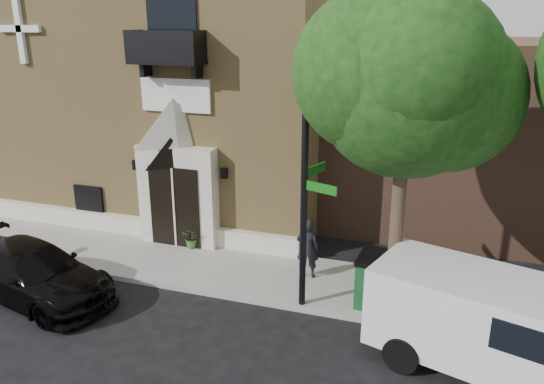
% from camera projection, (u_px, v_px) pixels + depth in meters
% --- Properties ---
extents(ground, '(120.00, 120.00, 0.00)m').
position_uv_depth(ground, '(167.00, 289.00, 14.62)').
color(ground, black).
rests_on(ground, ground).
extents(sidewalk, '(42.00, 3.00, 0.15)m').
position_uv_depth(sidewalk, '(222.00, 269.00, 15.65)').
color(sidewalk, gray).
rests_on(sidewalk, ground).
extents(church, '(12.20, 11.01, 9.30)m').
position_uv_depth(church, '(192.00, 83.00, 21.23)').
color(church, tan).
rests_on(church, ground).
extents(street_tree_left, '(4.97, 4.38, 7.77)m').
position_uv_depth(street_tree_left, '(409.00, 80.00, 11.28)').
color(street_tree_left, '#38281C').
rests_on(street_tree_left, sidewalk).
extents(black_sedan, '(5.31, 3.09, 1.45)m').
position_uv_depth(black_sedan, '(33.00, 272.00, 14.02)').
color(black_sedan, black).
rests_on(black_sedan, ground).
extents(cargo_van, '(5.56, 3.49, 2.12)m').
position_uv_depth(cargo_van, '(511.00, 329.00, 10.62)').
color(cargo_van, white).
rests_on(cargo_van, ground).
extents(street_sign, '(0.95, 1.18, 6.21)m').
position_uv_depth(street_sign, '(305.00, 188.00, 12.63)').
color(street_sign, black).
rests_on(street_sign, sidewalk).
extents(fire_hydrant, '(0.49, 0.39, 0.86)m').
position_uv_depth(fire_hydrant, '(426.00, 302.00, 12.82)').
color(fire_hydrant, '#910F01').
rests_on(fire_hydrant, sidewalk).
extents(dumpster, '(2.13, 1.33, 1.33)m').
position_uv_depth(dumpster, '(399.00, 283.00, 13.22)').
color(dumpster, '#103C20').
rests_on(dumpster, sidewalk).
extents(planter, '(0.67, 0.60, 0.66)m').
position_uv_depth(planter, '(192.00, 238.00, 16.82)').
color(planter, '#41702F').
rests_on(planter, sidewalk).
extents(pedestrian_near, '(0.68, 0.50, 1.72)m').
position_uv_depth(pedestrian_near, '(307.00, 248.00, 14.78)').
color(pedestrian_near, black).
rests_on(pedestrian_near, sidewalk).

